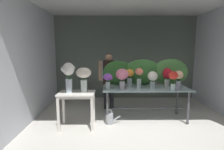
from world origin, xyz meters
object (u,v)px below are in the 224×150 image
display_table_glass (145,92)px  vase_crimson_ranunculus (167,76)px  vase_white_roses_tall (68,74)px  vase_ivory_tulips (153,78)px  vase_rosy_snapdragons (122,76)px  vase_sunset_carnations (129,76)px  vase_peach_lilies (179,78)px  vase_cream_lisianthus_tall (84,76)px  vase_violet_anemones (108,79)px  florist (109,76)px  watering_can (110,118)px  vase_coral_stock (139,76)px  side_table_white (77,98)px  vase_scarlet_dahlias (173,78)px

display_table_glass → vase_crimson_ranunculus: bearing=11.8°
display_table_glass → vase_white_roses_tall: vase_white_roses_tall is taller
vase_ivory_tulips → vase_rosy_snapdragons: 0.72m
vase_crimson_ranunculus → vase_sunset_carnations: 0.94m
vase_peach_lilies → vase_cream_lisianthus_tall: size_ratio=0.79×
vase_rosy_snapdragons → vase_violet_anemones: vase_rosy_snapdragons is taller
florist → watering_can: florist is taller
vase_white_roses_tall → watering_can: 1.38m
vase_sunset_carnations → vase_white_roses_tall: 1.47m
vase_coral_stock → vase_white_roses_tall: bearing=-166.8°
side_table_white → vase_crimson_ranunculus: size_ratio=1.72×
display_table_glass → vase_sunset_carnations: bearing=162.9°
vase_peach_lilies → vase_violet_anemones: 1.65m
vase_ivory_tulips → vase_sunset_carnations: vase_sunset_carnations is taller
vase_peach_lilies → vase_ivory_tulips: bearing=178.6°
vase_ivory_tulips → vase_peach_lilies: (0.61, -0.02, 0.01)m
vase_cream_lisianthus_tall → watering_can: vase_cream_lisianthus_tall is taller
vase_crimson_ranunculus → vase_scarlet_dahlias: bearing=-92.5°
vase_sunset_carnations → vase_violet_anemones: bearing=-150.4°
vase_rosy_snapdragons → vase_sunset_carnations: 0.34m
vase_coral_stock → vase_rosy_snapdragons: size_ratio=1.01×
vase_violet_anemones → watering_can: bearing=-69.1°
florist → watering_can: size_ratio=4.51×
display_table_glass → vase_rosy_snapdragons: size_ratio=4.31×
side_table_white → vase_cream_lisianthus_tall: size_ratio=1.47×
vase_white_roses_tall → watering_can: bearing=11.1°
florist → vase_coral_stock: 1.10m
vase_coral_stock → vase_white_roses_tall: 1.61m
display_table_glass → vase_sunset_carnations: (-0.39, 0.12, 0.38)m
display_table_glass → vase_white_roses_tall: 1.87m
florist → vase_ivory_tulips: bearing=-40.0°
vase_rosy_snapdragons → vase_sunset_carnations: vase_rosy_snapdragons is taller
side_table_white → display_table_glass: bearing=15.9°
vase_peach_lilies → vase_coral_stock: bearing=177.1°
vase_crimson_ranunculus → florist: bearing=156.4°
side_table_white → vase_scarlet_dahlias: bearing=3.0°
vase_coral_stock → vase_scarlet_dahlias: size_ratio=1.09×
vase_crimson_ranunculus → vase_scarlet_dahlias: 0.46m
vase_cream_lisianthus_tall → vase_violet_anemones: bearing=23.1°
florist → vase_coral_stock: size_ratio=3.33×
vase_coral_stock → vase_sunset_carnations: (-0.21, 0.20, -0.04)m
vase_rosy_snapdragons → vase_cream_lisianthus_tall: vase_cream_lisianthus_tall is taller
vase_crimson_ranunculus → vase_ivory_tulips: (-0.42, -0.23, -0.02)m
side_table_white → watering_can: bearing=13.5°
display_table_glass → vase_scarlet_dahlias: (0.53, -0.34, 0.40)m
display_table_glass → vase_ivory_tulips: bearing=-40.9°
vase_violet_anemones → vase_white_roses_tall: bearing=-161.9°
vase_peach_lilies → watering_can: vase_peach_lilies is taller
vase_ivory_tulips → vase_coral_stock: vase_coral_stock is taller
vase_cream_lisianthus_tall → florist: bearing=65.1°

